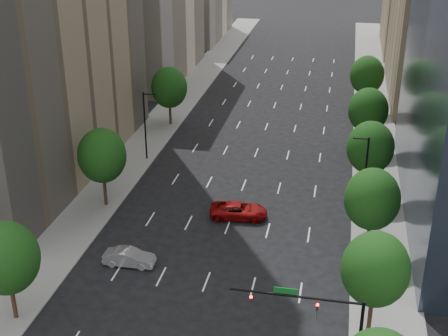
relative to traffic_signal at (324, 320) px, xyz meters
The scene contains 17 objects.
sidewalk_left 40.05m from the traffic_signal, 130.94° to the left, with size 6.00×200.00×0.15m, color slate.
sidewalk_right 30.84m from the traffic_signal, 80.59° to the left, with size 6.00×200.00×0.15m, color slate.
parking_tan_right 72.16m from the traffic_signal, 78.32° to the left, with size 14.00×30.00×30.00m, color #8C7759.
filler_right 104.05m from the traffic_signal, 82.00° to the left, with size 14.00×26.00×16.00m, color #8C7759.
tree_right_1 6.96m from the traffic_signal, 59.96° to the left, with size 5.20×5.20×8.75m.
tree_right_2 18.34m from the traffic_signal, 79.09° to the left, with size 5.20×5.20×8.61m.
tree_right_3 30.21m from the traffic_signal, 83.40° to the left, with size 5.20×5.20×8.89m.
tree_right_4 44.14m from the traffic_signal, 85.49° to the left, with size 5.20×5.20×8.46m.
tree_right_5 60.11m from the traffic_signal, 86.69° to the left, with size 5.20×5.20×8.75m.
tree_left_0 24.62m from the traffic_signal, behind, with size 5.20×5.20×8.75m.
tree_left_1 32.96m from the traffic_signal, 138.11° to the left, with size 5.20×5.20×8.97m.
tree_left_2 53.91m from the traffic_signal, 117.07° to the left, with size 5.20×5.20×8.68m.
streetlight_rn 25.17m from the traffic_signal, 83.37° to the left, with size 1.70×0.20×9.00m.
streetlight_ln 42.42m from the traffic_signal, 124.40° to the left, with size 1.70×0.20×9.00m.
traffic_signal is the anchor object (origin of this frame).
car_silver 21.76m from the traffic_signal, 148.07° to the left, with size 1.68×4.81×1.58m, color #939297.
car_red_far 24.61m from the traffic_signal, 113.82° to the left, with size 2.79×6.04×1.68m, color maroon.
Camera 1 is at (10.47, -4.60, 31.84)m, focal length 49.63 mm.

